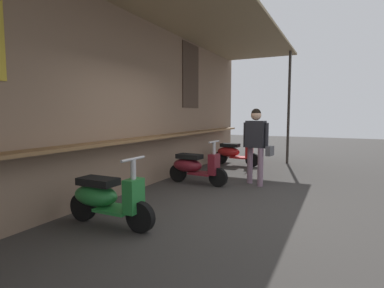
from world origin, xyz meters
name	(u,v)px	position (x,y,z in m)	size (l,w,h in m)	color
ground_plane	(217,207)	(0.00, 0.00, 0.00)	(34.95, 34.95, 0.00)	#383533
market_stall_facade	(124,88)	(-0.01, 1.85, 2.00)	(12.48, 2.56, 3.60)	#7F6651
scooter_green	(105,197)	(-1.43, 1.08, 0.39)	(0.46, 1.40, 0.97)	#237533
scooter_maroon	(194,166)	(1.39, 1.08, 0.39)	(0.49, 1.40, 0.97)	maroon
scooter_red	(234,152)	(4.14, 1.08, 0.39)	(0.46, 1.40, 0.97)	red
shopper_with_handbag	(256,139)	(1.89, -0.16, 1.00)	(0.32, 0.66, 1.65)	gray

